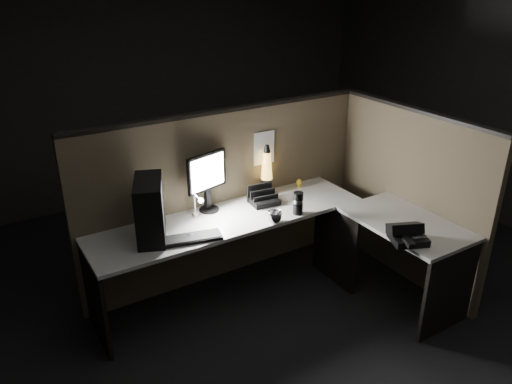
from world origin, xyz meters
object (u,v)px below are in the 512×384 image
lava_lamp (267,174)px  pc_tower (150,210)px  keyboard (190,238)px  desk_phone (407,234)px  monitor (207,176)px

lava_lamp → pc_tower: bearing=-169.3°
pc_tower → lava_lamp: pc_tower is taller
keyboard → lava_lamp: lava_lamp is taller
desk_phone → keyboard: bearing=171.2°
lava_lamp → desk_phone: (0.41, -1.25, -0.13)m
monitor → keyboard: bearing=-146.6°
pc_tower → lava_lamp: 1.17m
pc_tower → lava_lamp: (1.15, 0.22, -0.04)m
pc_tower → keyboard: (0.22, -0.19, -0.22)m
keyboard → lava_lamp: size_ratio=1.02×
monitor → lava_lamp: bearing=-13.2°
pc_tower → monitor: bearing=41.5°
pc_tower → keyboard: pc_tower is taller
pc_tower → desk_phone: bearing=-11.4°
pc_tower → desk_phone: size_ratio=1.47×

